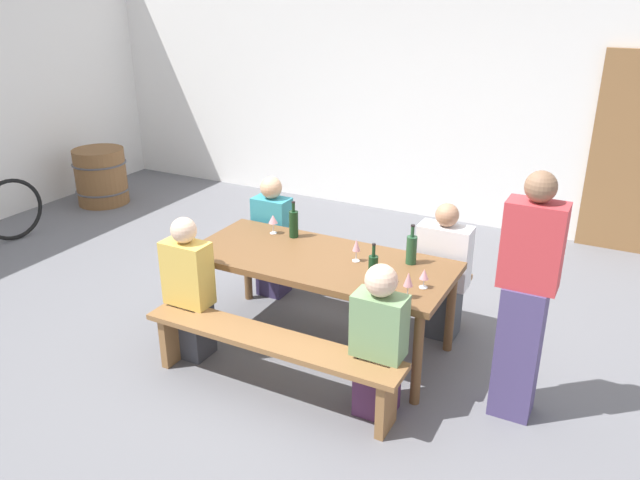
{
  "coord_description": "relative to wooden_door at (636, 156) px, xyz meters",
  "views": [
    {
      "loc": [
        2.03,
        -3.88,
        2.7
      ],
      "look_at": [
        0.0,
        0.0,
        0.9
      ],
      "focal_mm": 35.27,
      "sensor_mm": 36.0,
      "label": 1
    }
  ],
  "objects": [
    {
      "name": "ground_plane",
      "position": [
        -2.0,
        -3.21,
        -1.05
      ],
      "size": [
        24.0,
        24.0,
        0.0
      ],
      "primitive_type": "plane",
      "color": "slate"
    },
    {
      "name": "back_wall",
      "position": [
        -2.0,
        0.14,
        0.55
      ],
      "size": [
        14.0,
        0.2,
        3.2
      ],
      "primitive_type": "cube",
      "color": "white",
      "rests_on": "ground"
    },
    {
      "name": "wooden_door",
      "position": [
        0.0,
        0.0,
        0.0
      ],
      "size": [
        0.9,
        0.06,
        2.1
      ],
      "primitive_type": "cube",
      "color": "olive",
      "rests_on": "ground"
    },
    {
      "name": "tasting_table",
      "position": [
        -2.0,
        -3.21,
        -0.37
      ],
      "size": [
        2.04,
        0.89,
        0.75
      ],
      "color": "brown",
      "rests_on": "ground"
    },
    {
      "name": "bench_near",
      "position": [
        -2.0,
        -3.95,
        -0.7
      ],
      "size": [
        1.94,
        0.3,
        0.45
      ],
      "color": "olive",
      "rests_on": "ground"
    },
    {
      "name": "bench_far",
      "position": [
        -2.0,
        -2.46,
        -0.7
      ],
      "size": [
        1.94,
        0.3,
        0.45
      ],
      "color": "olive",
      "rests_on": "ground"
    },
    {
      "name": "wine_bottle_0",
      "position": [
        -1.47,
        -3.43,
        -0.19
      ],
      "size": [
        0.07,
        0.07,
        0.31
      ],
      "color": "#143319",
      "rests_on": "tasting_table"
    },
    {
      "name": "wine_bottle_1",
      "position": [
        -2.39,
        -2.92,
        -0.18
      ],
      "size": [
        0.08,
        0.08,
        0.31
      ],
      "color": "#143319",
      "rests_on": "tasting_table"
    },
    {
      "name": "wine_bottle_2",
      "position": [
        -1.35,
        -2.98,
        -0.18
      ],
      "size": [
        0.08,
        0.08,
        0.31
      ],
      "color": "#234C2D",
      "rests_on": "tasting_table"
    },
    {
      "name": "wine_glass_0",
      "position": [
        -1.13,
        -3.32,
        -0.2
      ],
      "size": [
        0.06,
        0.06,
        0.14
      ],
      "color": "silver",
      "rests_on": "tasting_table"
    },
    {
      "name": "wine_glass_1",
      "position": [
        -1.73,
        -3.13,
        -0.18
      ],
      "size": [
        0.06,
        0.06,
        0.18
      ],
      "color": "silver",
      "rests_on": "tasting_table"
    },
    {
      "name": "wine_glass_2",
      "position": [
        -2.58,
        -2.94,
        -0.18
      ],
      "size": [
        0.08,
        0.08,
        0.16
      ],
      "color": "silver",
      "rests_on": "tasting_table"
    },
    {
      "name": "wine_glass_3",
      "position": [
        -1.18,
        -3.51,
        -0.17
      ],
      "size": [
        0.07,
        0.07,
        0.19
      ],
      "color": "silver",
      "rests_on": "tasting_table"
    },
    {
      "name": "seated_guest_near_0",
      "position": [
        -2.8,
        -3.8,
        -0.51
      ],
      "size": [
        0.36,
        0.24,
        1.14
      ],
      "rotation": [
        0.0,
        0.0,
        1.57
      ],
      "color": "#37383F",
      "rests_on": "ground"
    },
    {
      "name": "seated_guest_near_1",
      "position": [
        -1.26,
        -3.8,
        -0.52
      ],
      "size": [
        0.34,
        0.24,
        1.09
      ],
      "rotation": [
        0.0,
        0.0,
        1.57
      ],
      "color": "#4E284B",
      "rests_on": "ground"
    },
    {
      "name": "seated_guest_far_0",
      "position": [
        -2.79,
        -2.61,
        -0.51
      ],
      "size": [
        0.33,
        0.24,
        1.13
      ],
      "rotation": [
        0.0,
        0.0,
        -1.57
      ],
      "color": "#352C50",
      "rests_on": "ground"
    },
    {
      "name": "seated_guest_far_1",
      "position": [
        -1.2,
        -2.61,
        -0.52
      ],
      "size": [
        0.41,
        0.24,
        1.13
      ],
      "rotation": [
        0.0,
        0.0,
        -1.57
      ],
      "color": "#3C3F45",
      "rests_on": "ground"
    },
    {
      "name": "standing_host",
      "position": [
        -0.45,
        -3.37,
        -0.23
      ],
      "size": [
        0.36,
        0.24,
        1.69
      ],
      "rotation": [
        0.0,
        0.0,
        3.14
      ],
      "color": "#4A3E6E",
      "rests_on": "ground"
    },
    {
      "name": "wine_barrel",
      "position": [
        -6.14,
        -1.44,
        -0.69
      ],
      "size": [
        0.68,
        0.68,
        0.72
      ],
      "color": "brown",
      "rests_on": "ground"
    }
  ]
}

